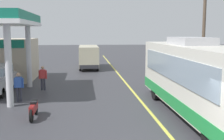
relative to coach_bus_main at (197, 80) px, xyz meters
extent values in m
plane|color=#38383D|center=(-2.04, 14.72, -1.72)|extent=(120.00, 120.00, 0.00)
cube|color=#D8CC4C|center=(-2.04, 9.72, -1.72)|extent=(0.16, 50.00, 0.01)
cube|color=silver|center=(0.00, 0.01, 0.16)|extent=(2.50, 11.00, 2.90)
cube|color=#1E8C3F|center=(0.00, 0.01, -0.94)|extent=(2.54, 11.04, 0.56)
cube|color=#8C9EAD|center=(-1.27, 0.01, 0.61)|extent=(0.06, 9.35, 1.10)
cube|color=#8C9EAD|center=(1.27, 0.01, 0.61)|extent=(0.06, 9.35, 1.10)
cube|color=#B2B2B7|center=(0.00, 1.01, 1.79)|extent=(1.60, 2.80, 0.36)
cylinder|color=black|center=(-1.10, -3.89, -1.22)|extent=(0.30, 1.00, 1.00)
cylinder|color=black|center=(-1.10, 3.31, -1.22)|extent=(0.30, 1.00, 1.00)
cylinder|color=black|center=(1.10, 3.31, -1.22)|extent=(0.30, 1.00, 1.00)
cylinder|color=silver|center=(-9.19, 2.57, 0.58)|extent=(0.36, 0.36, 4.60)
cylinder|color=silver|center=(-9.19, 7.97, 0.58)|extent=(0.36, 0.36, 4.60)
cylinder|color=black|center=(-10.20, 4.61, -1.40)|extent=(0.20, 0.64, 0.64)
cylinder|color=black|center=(-10.20, 7.61, -1.40)|extent=(0.20, 0.64, 0.64)
cube|color=#BFB799|center=(-4.76, 18.00, -0.33)|extent=(2.00, 6.00, 2.10)
cube|color=#8C9EAD|center=(-4.76, 18.00, 0.07)|extent=(2.04, 5.10, 0.80)
cube|color=#2D2D33|center=(-4.76, 14.95, -1.18)|extent=(1.90, 0.16, 0.36)
cylinder|color=black|center=(-5.64, 16.00, -1.34)|extent=(0.22, 0.76, 0.76)
cylinder|color=black|center=(-3.88, 16.00, -1.34)|extent=(0.22, 0.76, 0.76)
cylinder|color=black|center=(-5.64, 20.00, -1.34)|extent=(0.22, 0.76, 0.76)
cylinder|color=black|center=(-3.88, 20.00, -1.34)|extent=(0.22, 0.76, 0.76)
cylinder|color=black|center=(-7.60, -0.22, -1.42)|extent=(0.10, 0.60, 0.60)
cylinder|color=black|center=(-7.60, 0.98, -1.42)|extent=(0.10, 0.60, 0.60)
cube|color=maroon|center=(-7.60, 0.38, -1.22)|extent=(0.20, 1.30, 0.36)
cube|color=black|center=(-7.60, 0.53, -1.00)|extent=(0.24, 0.60, 0.12)
cylinder|color=#2D2D33|center=(-7.60, -0.17, -0.82)|extent=(0.55, 0.04, 0.04)
cylinder|color=#33333F|center=(-8.16, 6.73, -1.31)|extent=(0.14, 0.14, 0.82)
cylinder|color=#33333F|center=(-7.98, 6.73, -1.31)|extent=(0.14, 0.14, 0.82)
cube|color=#BF3333|center=(-8.07, 6.73, -0.60)|extent=(0.36, 0.22, 0.60)
sphere|color=tan|center=(-8.07, 6.73, -0.17)|extent=(0.22, 0.22, 0.22)
cylinder|color=#BF3333|center=(-8.30, 6.73, -0.65)|extent=(0.09, 0.09, 0.58)
cylinder|color=#BF3333|center=(-7.84, 6.73, -0.65)|extent=(0.09, 0.09, 0.58)
cylinder|color=#33333F|center=(-9.06, 3.65, -1.31)|extent=(0.14, 0.14, 0.82)
cylinder|color=#33333F|center=(-8.88, 3.65, -1.31)|extent=(0.14, 0.14, 0.82)
cube|color=#3359B2|center=(-8.97, 3.65, -0.60)|extent=(0.36, 0.22, 0.60)
sphere|color=tan|center=(-8.97, 3.65, -0.17)|extent=(0.22, 0.22, 0.22)
cylinder|color=#3359B2|center=(-9.20, 3.65, -0.65)|extent=(0.09, 0.09, 0.58)
cylinder|color=#3359B2|center=(-8.74, 3.65, -0.65)|extent=(0.09, 0.09, 0.58)
cylinder|color=brown|center=(3.84, 8.24, 2.62)|extent=(0.24, 0.24, 8.68)
camera|label=1|loc=(-5.26, -12.36, 2.22)|focal=44.74mm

